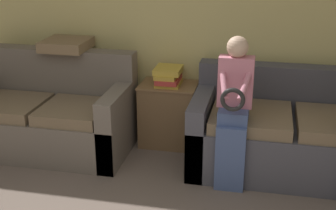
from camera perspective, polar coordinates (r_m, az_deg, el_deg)
wall_back at (r=4.76m, az=1.09°, el=10.71°), size 6.93×0.06×2.55m
couch_main at (r=4.45m, az=14.83°, el=-3.54°), size 1.82×0.95×0.89m
couch_side at (r=4.85m, az=-14.13°, el=-1.32°), size 1.62×0.88×0.96m
child_left_seated at (r=3.94m, az=8.03°, el=-0.16°), size 0.30×0.38×1.29m
side_shelf at (r=4.78m, az=0.06°, el=-1.04°), size 0.57×0.43×0.64m
book_stack at (r=4.64m, az=0.02°, el=3.56°), size 0.26×0.32×0.18m
throw_pillow at (r=4.86m, az=-12.28°, el=7.23°), size 0.44×0.44×0.10m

